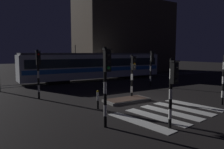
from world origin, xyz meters
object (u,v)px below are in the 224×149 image
(traffic_light_median_centre, at_px, (133,70))
(bollard_island_edge, at_px, (98,100))
(traffic_light_corner_far_right, at_px, (151,63))
(tram, at_px, (96,65))
(traffic_light_corner_far_left, at_px, (38,67))
(traffic_light_kerb_mid_left, at_px, (173,83))
(traffic_light_corner_near_left, at_px, (106,75))

(traffic_light_median_centre, xyz_separation_m, bollard_island_edge, (-3.43, -1.17, -1.50))
(traffic_light_corner_far_right, height_order, tram, tram)
(traffic_light_corner_far_left, distance_m, traffic_light_median_centre, 6.60)
(traffic_light_corner_far_right, height_order, bollard_island_edge, traffic_light_corner_far_right)
(bollard_island_edge, bearing_deg, traffic_light_median_centre, 18.91)
(traffic_light_kerb_mid_left, xyz_separation_m, bollard_island_edge, (-1.10, 4.59, -1.44))
(traffic_light_corner_near_left, height_order, traffic_light_corner_far_left, traffic_light_corner_near_left)
(traffic_light_corner_far_left, distance_m, tram, 11.21)
(traffic_light_corner_near_left, distance_m, bollard_island_edge, 3.64)
(traffic_light_median_centre, bearing_deg, traffic_light_corner_far_left, 149.30)
(traffic_light_median_centre, relative_size, tram, 0.18)
(traffic_light_corner_near_left, relative_size, traffic_light_corner_far_left, 1.01)
(traffic_light_corner_far_left, relative_size, bollard_island_edge, 3.14)
(traffic_light_corner_far_right, xyz_separation_m, tram, (-2.32, 7.12, -0.54))
(traffic_light_kerb_mid_left, height_order, bollard_island_edge, traffic_light_kerb_mid_left)
(traffic_light_median_centre, height_order, bollard_island_edge, traffic_light_median_centre)
(traffic_light_corner_far_left, bearing_deg, traffic_light_corner_far_right, 1.39)
(traffic_light_median_centre, height_order, tram, tram)
(traffic_light_kerb_mid_left, bearing_deg, traffic_light_corner_far_left, 110.15)
(traffic_light_corner_far_right, xyz_separation_m, traffic_light_median_centre, (-5.07, -3.63, -0.23))
(traffic_light_corner_near_left, xyz_separation_m, tram, (7.34, 14.88, -0.57))
(traffic_light_kerb_mid_left, distance_m, bollard_island_edge, 4.94)
(traffic_light_corner_near_left, relative_size, traffic_light_corner_far_right, 1.02)
(traffic_light_kerb_mid_left, height_order, tram, tram)
(traffic_light_corner_far_left, relative_size, traffic_light_corner_far_right, 1.01)
(traffic_light_corner_near_left, distance_m, traffic_light_corner_far_right, 12.40)
(traffic_light_corner_far_left, height_order, bollard_island_edge, traffic_light_corner_far_left)
(traffic_light_corner_near_left, distance_m, tram, 16.61)
(traffic_light_kerb_mid_left, xyz_separation_m, traffic_light_median_centre, (2.32, 5.77, 0.06))
(traffic_light_corner_far_right, relative_size, traffic_light_median_centre, 1.11)
(tram, bearing_deg, traffic_light_corner_far_left, -138.76)
(traffic_light_median_centre, bearing_deg, traffic_light_corner_near_left, -138.05)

